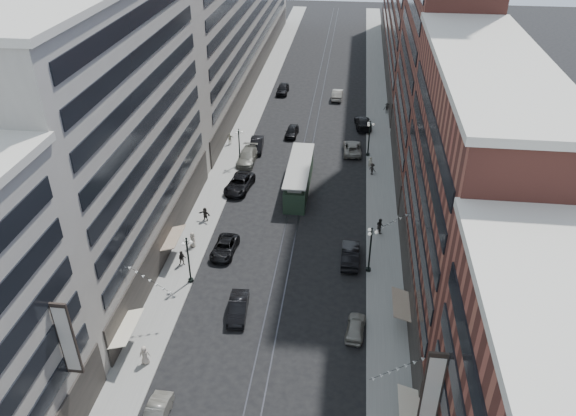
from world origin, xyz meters
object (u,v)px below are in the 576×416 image
at_px(car_9, 283,89).
at_px(pedestrian_extra_1, 193,240).
at_px(car_2, 225,248).
at_px(car_7, 239,184).
at_px(lamppost_se_far, 370,248).
at_px(car_11, 352,148).
at_px(car_13, 292,131).
at_px(car_8, 247,157).
at_px(lamppost_se_mid, 369,137).
at_px(pedestrian_5, 205,214).
at_px(car_5, 238,308).
at_px(pedestrian_2, 182,258).
at_px(pedestrian_7, 380,226).
at_px(car_1, 156,415).
at_px(pedestrian_extra_0, 372,169).
at_px(car_10, 350,254).
at_px(pedestrian_9, 387,108).
at_px(car_14, 337,94).
at_px(lamppost_sw_far, 188,259).
at_px(pedestrian_1, 145,355).
at_px(car_4, 356,327).
at_px(car_extra_0, 257,145).
at_px(lamppost_sw_mid, 239,145).
at_px(streetcar, 299,178).
at_px(pedestrian_6, 230,139).
at_px(car_12, 363,123).

bearing_deg(car_9, pedestrian_extra_1, -93.22).
distance_m(car_2, car_7, 14.39).
bearing_deg(lamppost_se_far, car_2, 174.60).
bearing_deg(car_11, car_13, -30.07).
xyz_separation_m(car_8, car_9, (1.51, 29.10, -0.01)).
bearing_deg(lamppost_se_mid, pedestrian_5, -134.10).
relative_size(car_5, car_9, 0.96).
distance_m(pedestrian_2, pedestrian_7, 23.10).
distance_m(car_1, pedestrian_extra_0, 46.35).
xyz_separation_m(car_8, car_10, (15.50, -22.30, 0.00)).
distance_m(car_13, pedestrian_9, 19.00).
bearing_deg(car_13, car_14, 73.28).
xyz_separation_m(car_7, car_10, (15.11, -14.20, 0.03)).
bearing_deg(pedestrian_9, car_9, 157.08).
height_order(lamppost_sw_far, pedestrian_1, lamppost_sw_far).
bearing_deg(pedestrian_9, pedestrian_1, -110.94).
bearing_deg(pedestrian_1, lamppost_se_far, -155.92).
xyz_separation_m(car_1, pedestrian_9, (19.83, 66.12, 0.33)).
bearing_deg(pedestrian_extra_1, pedestrian_2, 127.19).
relative_size(car_4, car_extra_0, 0.80).
bearing_deg(lamppost_se_mid, car_7, -144.64).
relative_size(lamppost_sw_far, pedestrian_extra_0, 3.33).
relative_size(lamppost_se_mid, car_7, 0.88).
distance_m(pedestrian_2, car_extra_0, 29.77).
relative_size(lamppost_sw_mid, streetcar, 0.41).
relative_size(pedestrian_9, pedestrian_extra_1, 0.98).
bearing_deg(car_4, car_2, -30.66).
relative_size(pedestrian_2, car_7, 0.28).
bearing_deg(car_11, car_4, 88.93).
bearing_deg(streetcar, car_5, -97.61).
bearing_deg(car_2, pedestrian_7, 22.34).
distance_m(car_4, car_extra_0, 40.73).
height_order(car_8, pedestrian_6, pedestrian_6).
bearing_deg(lamppost_sw_mid, car_9, 85.43).
xyz_separation_m(pedestrian_2, car_14, (14.45, 52.79, -0.16)).
bearing_deg(pedestrian_extra_1, car_1, 138.92).
bearing_deg(pedestrian_7, pedestrian_9, -41.15).
xyz_separation_m(pedestrian_1, car_12, (18.53, 54.04, -0.24)).
distance_m(car_12, car_extra_0, 19.10).
relative_size(car_2, pedestrian_extra_0, 3.16).
height_order(lamppost_sw_far, car_8, lamppost_sw_far).
xyz_separation_m(car_4, car_9, (-14.77, 62.44, 0.17)).
distance_m(car_5, pedestrian_extra_1, 12.60).
xyz_separation_m(lamppost_sw_far, pedestrian_9, (21.70, 49.06, -2.03)).
xyz_separation_m(streetcar, car_extra_0, (-7.63, 11.32, -0.84)).
height_order(car_10, car_extra_0, car_10).
bearing_deg(lamppost_se_mid, car_13, 153.88).
bearing_deg(pedestrian_5, car_5, -46.74).
bearing_deg(car_5, streetcar, 77.97).
bearing_deg(pedestrian_2, lamppost_sw_far, -71.62).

